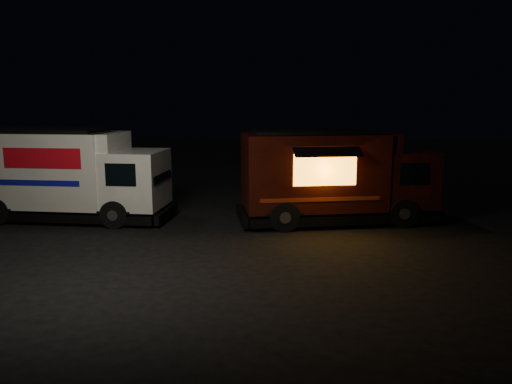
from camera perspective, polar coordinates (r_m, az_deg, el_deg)
The scene contains 3 objects.
ground at distance 15.52m, azimuth -7.56°, elevation -5.72°, with size 80.00×80.00×0.00m, color black.
white_truck at distance 19.25m, azimuth -20.46°, elevation 1.87°, with size 7.24×2.47×3.28m, color white, non-canonical shape.
red_truck at distance 17.94m, azimuth 9.30°, elevation 1.81°, with size 7.05×2.59×3.28m, color #361009, non-canonical shape.
Camera 1 is at (1.92, -14.78, 4.32)m, focal length 35.00 mm.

